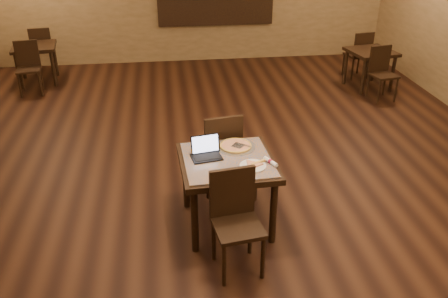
{
  "coord_description": "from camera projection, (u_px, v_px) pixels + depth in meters",
  "views": [
    {
      "loc": [
        -0.6,
        -4.77,
        3.0
      ],
      "look_at": [
        -0.07,
        -0.71,
        0.85
      ],
      "focal_mm": 38.0,
      "sensor_mm": 36.0,
      "label": 1
    }
  ],
  "objects": [
    {
      "name": "pizza_whole",
      "position": [
        236.0,
        146.0,
        4.84
      ],
      "size": [
        0.33,
        0.33,
        0.02
      ],
      "color": "beige",
      "rests_on": "pizza_pan"
    },
    {
      "name": "other_table_a_chair_far",
      "position": [
        360.0,
        52.0,
        8.79
      ],
      "size": [
        0.45,
        0.45,
        0.89
      ],
      "rotation": [
        0.0,
        0.0,
        3.32
      ],
      "color": "black",
      "rests_on": "ground"
    },
    {
      "name": "other_table_a",
      "position": [
        371.0,
        57.0,
        8.3
      ],
      "size": [
        0.85,
        0.85,
        0.68
      ],
      "rotation": [
        0.0,
        0.0,
        0.18
      ],
      "color": "black",
      "rests_on": "ground"
    },
    {
      "name": "other_table_b",
      "position": [
        35.0,
        52.0,
        8.56
      ],
      "size": [
        0.83,
        0.83,
        0.69
      ],
      "rotation": [
        0.0,
        0.0,
        0.13
      ],
      "color": "black",
      "rests_on": "ground"
    },
    {
      "name": "chair_main_far",
      "position": [
        221.0,
        149.0,
        5.26
      ],
      "size": [
        0.49,
        0.49,
        0.98
      ],
      "rotation": [
        0.0,
        0.0,
        3.3
      ],
      "color": "black",
      "rests_on": "ground"
    },
    {
      "name": "ground",
      "position": [
        222.0,
        184.0,
        5.65
      ],
      "size": [
        10.0,
        10.0,
        0.0
      ],
      "primitive_type": "plane",
      "color": "black",
      "rests_on": "ground"
    },
    {
      "name": "chair_main_near",
      "position": [
        235.0,
        215.0,
        4.18
      ],
      "size": [
        0.47,
        0.47,
        0.95
      ],
      "rotation": [
        0.0,
        0.0,
        0.14
      ],
      "color": "black",
      "rests_on": "ground"
    },
    {
      "name": "tiled_table",
      "position": [
        227.0,
        168.0,
        4.67
      ],
      "size": [
        0.96,
        0.96,
        0.76
      ],
      "rotation": [
        0.0,
        0.0,
        0.05
      ],
      "color": "black",
      "rests_on": "ground"
    },
    {
      "name": "napkin_roll",
      "position": [
        271.0,
        162.0,
        4.54
      ],
      "size": [
        0.12,
        0.18,
        0.04
      ],
      "rotation": [
        0.0,
        0.0,
        0.46
      ],
      "color": "white",
      "rests_on": "tiled_table"
    },
    {
      "name": "other_table_b_chair_near",
      "position": [
        28.0,
        64.0,
        8.13
      ],
      "size": [
        0.43,
        0.43,
        0.9
      ],
      "rotation": [
        0.0,
        0.0,
        0.13
      ],
      "color": "black",
      "rests_on": "ground"
    },
    {
      "name": "other_table_b_chair_far",
      "position": [
        42.0,
        48.0,
        9.05
      ],
      "size": [
        0.43,
        0.43,
        0.9
      ],
      "rotation": [
        0.0,
        0.0,
        3.27
      ],
      "color": "black",
      "rests_on": "ground"
    },
    {
      "name": "laptop",
      "position": [
        206.0,
        151.0,
        4.66
      ],
      "size": [
        0.32,
        0.27,
        0.2
      ],
      "rotation": [
        0.0,
        0.0,
        0.18
      ],
      "color": "black",
      "rests_on": "tiled_table"
    },
    {
      "name": "other_table_a_chair_near",
      "position": [
        382.0,
        70.0,
        7.88
      ],
      "size": [
        0.45,
        0.45,
        0.89
      ],
      "rotation": [
        0.0,
        0.0,
        0.18
      ],
      "color": "black",
      "rests_on": "ground"
    },
    {
      "name": "pizza_slice",
      "position": [
        253.0,
        165.0,
        4.48
      ],
      "size": [
        0.27,
        0.27,
        0.02
      ],
      "primitive_type": null,
      "rotation": [
        0.0,
        0.0,
        0.47
      ],
      "color": "beige",
      "rests_on": "plate"
    },
    {
      "name": "pizza_pan",
      "position": [
        236.0,
        147.0,
        4.85
      ],
      "size": [
        0.4,
        0.4,
        0.01
      ],
      "primitive_type": "cylinder",
      "color": "silver",
      "rests_on": "tiled_table"
    },
    {
      "name": "plate",
      "position": [
        253.0,
        166.0,
        4.49
      ],
      "size": [
        0.25,
        0.25,
        0.01
      ],
      "primitive_type": "cylinder",
      "color": "white",
      "rests_on": "tiled_table"
    },
    {
      "name": "spatula",
      "position": [
        238.0,
        145.0,
        4.82
      ],
      "size": [
        0.27,
        0.24,
        0.01
      ],
      "primitive_type": "cube",
      "rotation": [
        0.0,
        0.0,
        0.91
      ],
      "color": "silver",
      "rests_on": "pizza_whole"
    }
  ]
}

